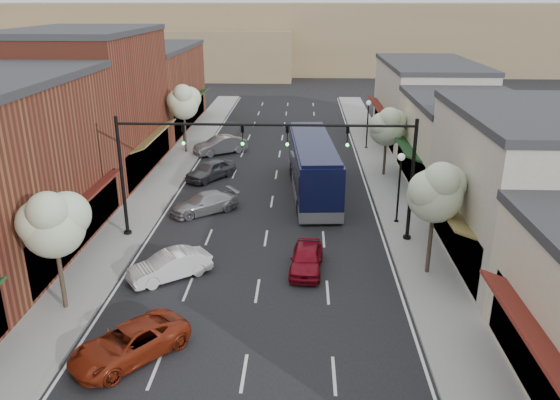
# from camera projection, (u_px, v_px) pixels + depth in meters

# --- Properties ---
(ground) EXTENTS (160.00, 160.00, 0.00)m
(ground) POSITION_uv_depth(u_px,v_px,m) (254.00, 314.00, 23.75)
(ground) COLOR black
(ground) RESTS_ON ground
(sidewalk_left) EXTENTS (2.80, 73.00, 0.15)m
(sidewalk_left) POSITION_uv_depth(u_px,v_px,m) (165.00, 178.00, 41.40)
(sidewalk_left) COLOR gray
(sidewalk_left) RESTS_ON ground
(sidewalk_right) EXTENTS (2.80, 73.00, 0.15)m
(sidewalk_right) POSITION_uv_depth(u_px,v_px,m) (387.00, 181.00, 40.72)
(sidewalk_right) COLOR gray
(sidewalk_right) RESTS_ON ground
(curb_left) EXTENTS (0.25, 73.00, 0.17)m
(curb_left) POSITION_uv_depth(u_px,v_px,m) (183.00, 179.00, 41.34)
(curb_left) COLOR gray
(curb_left) RESTS_ON ground
(curb_right) EXTENTS (0.25, 73.00, 0.17)m
(curb_right) POSITION_uv_depth(u_px,v_px,m) (369.00, 181.00, 40.77)
(curb_right) COLOR gray
(curb_right) RESTS_ON ground
(bldg_left_midfar) EXTENTS (10.14, 14.10, 10.90)m
(bldg_left_midfar) POSITION_uv_depth(u_px,v_px,m) (88.00, 104.00, 41.18)
(bldg_left_midfar) COLOR brown
(bldg_left_midfar) RESTS_ON ground
(bldg_left_far) EXTENTS (10.14, 18.10, 8.40)m
(bldg_left_far) POSITION_uv_depth(u_px,v_px,m) (147.00, 88.00, 56.60)
(bldg_left_far) COLOR brown
(bldg_left_far) RESTS_ON ground
(bldg_right_midnear) EXTENTS (9.14, 12.10, 7.90)m
(bldg_right_midnear) POSITION_uv_depth(u_px,v_px,m) (534.00, 189.00, 27.46)
(bldg_right_midnear) COLOR #B6AE9C
(bldg_right_midnear) RESTS_ON ground
(bldg_right_midfar) EXTENTS (9.14, 12.10, 6.40)m
(bldg_right_midfar) POSITION_uv_depth(u_px,v_px,m) (466.00, 143.00, 38.96)
(bldg_right_midfar) COLOR beige
(bldg_right_midfar) RESTS_ON ground
(bldg_right_far) EXTENTS (9.14, 16.10, 7.40)m
(bldg_right_far) POSITION_uv_depth(u_px,v_px,m) (426.00, 102.00, 51.90)
(bldg_right_far) COLOR #B6AE9C
(bldg_right_far) RESTS_ON ground
(hill_far) EXTENTS (120.00, 30.00, 12.00)m
(hill_far) POSITION_uv_depth(u_px,v_px,m) (294.00, 36.00, 105.97)
(hill_far) COLOR #7A6647
(hill_far) RESTS_ON ground
(hill_near) EXTENTS (50.00, 20.00, 8.00)m
(hill_near) POSITION_uv_depth(u_px,v_px,m) (151.00, 52.00, 96.44)
(hill_near) COLOR #7A6647
(hill_near) RESTS_ON ground
(signal_mast_right) EXTENTS (8.22, 0.46, 7.00)m
(signal_mast_right) POSITION_uv_depth(u_px,v_px,m) (369.00, 162.00, 29.41)
(signal_mast_right) COLOR black
(signal_mast_right) RESTS_ON ground
(signal_mast_left) EXTENTS (8.22, 0.46, 7.00)m
(signal_mast_left) POSITION_uv_depth(u_px,v_px,m) (163.00, 159.00, 29.86)
(signal_mast_left) COLOR black
(signal_mast_left) RESTS_ON ground
(tree_right_near) EXTENTS (2.85, 2.65, 5.95)m
(tree_right_near) POSITION_uv_depth(u_px,v_px,m) (437.00, 190.00, 25.56)
(tree_right_near) COLOR #47382B
(tree_right_near) RESTS_ON ground
(tree_right_far) EXTENTS (2.85, 2.65, 5.43)m
(tree_right_far) POSITION_uv_depth(u_px,v_px,m) (388.00, 125.00, 40.71)
(tree_right_far) COLOR #47382B
(tree_right_far) RESTS_ON ground
(tree_left_near) EXTENTS (2.85, 2.65, 5.69)m
(tree_left_near) POSITION_uv_depth(u_px,v_px,m) (53.00, 222.00, 22.57)
(tree_left_near) COLOR #47382B
(tree_left_near) RESTS_ON ground
(tree_left_far) EXTENTS (2.85, 2.65, 6.13)m
(tree_left_far) POSITION_uv_depth(u_px,v_px,m) (184.00, 101.00, 46.79)
(tree_left_far) COLOR #47382B
(tree_left_far) RESTS_ON ground
(lamp_post_near) EXTENTS (0.44, 0.44, 4.44)m
(lamp_post_near) POSITION_uv_depth(u_px,v_px,m) (400.00, 177.00, 32.23)
(lamp_post_near) COLOR black
(lamp_post_near) RESTS_ON ground
(lamp_post_far) EXTENTS (0.44, 0.44, 4.44)m
(lamp_post_far) POSITION_uv_depth(u_px,v_px,m) (368.00, 117.00, 48.62)
(lamp_post_far) COLOR black
(lamp_post_far) RESTS_ON ground
(coach_bus) EXTENTS (3.65, 12.56, 3.79)m
(coach_bus) POSITION_uv_depth(u_px,v_px,m) (313.00, 166.00, 37.86)
(coach_bus) COLOR black
(coach_bus) RESTS_ON ground
(red_hatchback) EXTENTS (1.85, 3.98, 1.32)m
(red_hatchback) POSITION_uv_depth(u_px,v_px,m) (306.00, 258.00, 27.36)
(red_hatchback) COLOR maroon
(red_hatchback) RESTS_ON ground
(parked_car_a) EXTENTS (4.65, 4.90, 1.29)m
(parked_car_a) POSITION_uv_depth(u_px,v_px,m) (129.00, 343.00, 20.66)
(parked_car_a) COLOR maroon
(parked_car_a) RESTS_ON ground
(parked_car_b) EXTENTS (4.11, 3.53, 1.34)m
(parked_car_b) POSITION_uv_depth(u_px,v_px,m) (170.00, 266.00, 26.59)
(parked_car_b) COLOR silver
(parked_car_b) RESTS_ON ground
(parked_car_c) EXTENTS (4.67, 4.00, 1.29)m
(parked_car_c) POSITION_uv_depth(u_px,v_px,m) (204.00, 203.00, 34.78)
(parked_car_c) COLOR gray
(parked_car_c) RESTS_ON ground
(parked_car_d) EXTENTS (3.86, 4.48, 1.45)m
(parked_car_d) POSITION_uv_depth(u_px,v_px,m) (211.00, 170.00, 41.22)
(parked_car_d) COLOR #505257
(parked_car_d) RESTS_ON ground
(parked_car_e) EXTENTS (4.79, 3.97, 1.54)m
(parked_car_e) POSITION_uv_depth(u_px,v_px,m) (220.00, 145.00, 47.99)
(parked_car_e) COLOR #98989D
(parked_car_e) RESTS_ON ground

